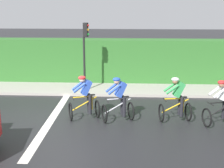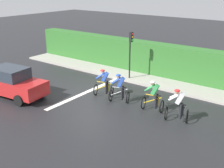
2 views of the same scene
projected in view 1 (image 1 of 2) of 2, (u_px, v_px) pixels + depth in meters
name	position (u px, v px, depth m)	size (l,w,h in m)	color
ground_plane	(56.00, 118.00, 11.95)	(80.00, 80.00, 0.00)	black
sidewalk_kerb	(114.00, 88.00, 15.96)	(2.80, 23.37, 0.12)	#9E998E
stone_wall_low	(115.00, 80.00, 16.79)	(0.44, 23.37, 0.42)	gray
hedge_wall	(115.00, 61.00, 16.84)	(1.10, 23.37, 2.35)	#2D6628
road_marking_stop_line	(52.00, 118.00, 11.96)	(7.00, 0.30, 0.01)	silver
cyclist_lead	(222.00, 104.00, 11.04)	(0.94, 1.22, 1.66)	black
cyclist_second	(177.00, 100.00, 11.46)	(0.84, 1.17, 1.66)	black
cyclist_mid	(119.00, 100.00, 11.45)	(1.00, 1.24, 1.66)	black
cyclist_fourth	(85.00, 98.00, 11.69)	(1.00, 1.25, 1.66)	black
traffic_light_near_crossing	(85.00, 47.00, 14.67)	(0.24, 0.31, 3.34)	black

